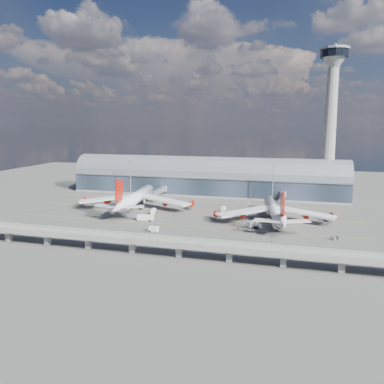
% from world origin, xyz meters
% --- Properties ---
extents(ground, '(500.00, 500.00, 0.00)m').
position_xyz_m(ground, '(0.00, 0.00, 0.00)').
color(ground, '#474744').
rests_on(ground, ground).
extents(taxi_lines, '(200.00, 80.12, 0.01)m').
position_xyz_m(taxi_lines, '(0.00, 22.11, 0.01)').
color(taxi_lines, gold).
rests_on(taxi_lines, ground).
extents(terminal, '(200.00, 30.00, 28.00)m').
position_xyz_m(terminal, '(0.00, 77.99, 11.34)').
color(terminal, '#212C37').
rests_on(terminal, ground).
extents(control_tower, '(19.00, 19.00, 103.00)m').
position_xyz_m(control_tower, '(85.00, 83.00, 51.64)').
color(control_tower, gray).
rests_on(control_tower, ground).
extents(guideway, '(220.00, 8.50, 7.20)m').
position_xyz_m(guideway, '(-0.00, -55.00, 5.29)').
color(guideway, gray).
rests_on(guideway, ground).
extents(floodlight_mast_left, '(3.00, 0.70, 25.70)m').
position_xyz_m(floodlight_mast_left, '(-50.00, 55.00, 13.63)').
color(floodlight_mast_left, gray).
rests_on(floodlight_mast_left, ground).
extents(floodlight_mast_right, '(3.00, 0.70, 25.70)m').
position_xyz_m(floodlight_mast_right, '(50.00, 55.00, 13.63)').
color(floodlight_mast_right, gray).
rests_on(floodlight_mast_right, ground).
extents(airliner_left, '(73.30, 77.08, 23.48)m').
position_xyz_m(airliner_left, '(-30.92, 19.42, 6.71)').
color(airliner_left, white).
rests_on(airliner_left, ground).
extents(airliner_right, '(65.27, 68.29, 21.74)m').
position_xyz_m(airliner_right, '(53.52, 9.96, 5.64)').
color(airliner_right, white).
rests_on(airliner_right, ground).
extents(jet_bridge_left, '(4.40, 28.00, 7.25)m').
position_xyz_m(jet_bridge_left, '(-27.71, 53.12, 5.18)').
color(jet_bridge_left, gray).
rests_on(jet_bridge_left, ground).
extents(jet_bridge_right, '(4.40, 32.00, 7.25)m').
position_xyz_m(jet_bridge_right, '(56.70, 51.18, 5.18)').
color(jet_bridge_right, gray).
rests_on(jet_bridge_right, ground).
extents(service_truck_0, '(3.20, 6.74, 2.68)m').
position_xyz_m(service_truck_0, '(-15.66, 10.07, 1.39)').
color(service_truck_0, silver).
rests_on(service_truck_0, ground).
extents(service_truck_1, '(4.84, 2.54, 2.75)m').
position_xyz_m(service_truck_1, '(-2.22, -25.07, 1.39)').
color(service_truck_1, silver).
rests_on(service_truck_1, ground).
extents(service_truck_2, '(9.09, 3.61, 3.21)m').
position_xyz_m(service_truck_2, '(-13.98, -6.24, 1.67)').
color(service_truck_2, silver).
rests_on(service_truck_2, ground).
extents(service_truck_3, '(6.32, 6.96, 3.30)m').
position_xyz_m(service_truck_3, '(43.79, -4.25, 1.69)').
color(service_truck_3, silver).
rests_on(service_truck_3, ground).
extents(service_truck_4, '(2.46, 4.65, 2.64)m').
position_xyz_m(service_truck_4, '(22.69, 26.90, 1.33)').
color(service_truck_4, silver).
rests_on(service_truck_4, ground).
extents(service_truck_5, '(5.52, 3.79, 2.49)m').
position_xyz_m(service_truck_5, '(-34.05, 36.23, 1.27)').
color(service_truck_5, silver).
rests_on(service_truck_5, ground).
extents(cargo_train_0, '(4.78, 2.77, 1.55)m').
position_xyz_m(cargo_train_0, '(-4.55, -16.38, 0.81)').
color(cargo_train_0, gray).
rests_on(cargo_train_0, ground).
extents(cargo_train_1, '(11.03, 2.07, 1.46)m').
position_xyz_m(cargo_train_1, '(50.98, -30.50, 0.76)').
color(cargo_train_1, gray).
rests_on(cargo_train_1, ground).
extents(cargo_train_2, '(4.89, 3.74, 1.62)m').
position_xyz_m(cargo_train_2, '(82.14, -15.16, 0.85)').
color(cargo_train_2, gray).
rests_on(cargo_train_2, ground).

